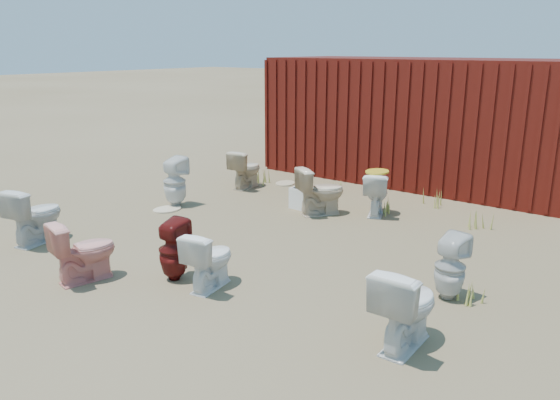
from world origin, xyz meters
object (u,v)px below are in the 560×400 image
Objects in this scene: toilet_back_a at (175,182)px; toilet_front_maroon at (173,250)px; shipping_container at (420,120)px; toilet_back_beige_left at (246,169)px; toilet_front_a at (35,215)px; toilet_front_pink at (84,251)px; toilet_front_e at (406,306)px; toilet_back_yellowlid at (376,193)px; toilet_back_beige_right at (321,191)px; loose_tank at (304,200)px; toilet_back_e at (450,267)px; toilet_front_c at (209,259)px.

toilet_front_maroon is at bearing 132.89° from toilet_back_a.
toilet_back_beige_left is (-2.26, -2.75, -0.84)m from shipping_container.
toilet_front_pink is (1.65, -0.33, -0.03)m from toilet_front_a.
toilet_back_a is at bearing -106.40° from toilet_front_a.
toilet_back_a is at bearing -20.83° from toilet_front_e.
toilet_back_yellowlid is at bearing 174.48° from toilet_back_beige_left.
toilet_back_beige_right is 0.42m from loose_tank.
loose_tank is (-0.52, -3.28, -1.02)m from shipping_container.
toilet_back_beige_left is 0.94× the size of toilet_back_beige_right.
toilet_back_a is (-2.38, -4.43, -0.78)m from shipping_container.
toilet_back_beige_left is (0.12, 1.68, -0.06)m from toilet_back_a.
toilet_front_pink is 0.92× the size of toilet_front_e.
toilet_front_e reaches higher than toilet_back_e.
shipping_container is at bearing -68.00° from toilet_front_e.
shipping_container is at bearing -96.58° from toilet_front_c.
toilet_back_beige_left is (-2.67, 3.65, 0.03)m from toilet_front_c.
toilet_back_a is at bearing 6.78° from toilet_back_yellowlid.
toilet_front_maroon is at bearing 174.20° from toilet_front_a.
toilet_back_yellowlid is (-2.14, 3.45, -0.05)m from toilet_front_e.
toilet_back_beige_left is at bearing -36.40° from toilet_front_e.
shipping_container reaches higher than loose_tank.
toilet_back_e is at bearing -158.68° from toilet_front_c.
loose_tank is (-3.15, 1.76, -0.19)m from toilet_back_e.
toilet_back_a is 5.05m from toilet_back_e.
toilet_front_e reaches higher than toilet_back_beige_right.
loose_tank is at bearing -153.40° from toilet_back_a.
toilet_back_a is 3.36m from toilet_back_yellowlid.
toilet_back_e is at bearing -62.46° from shipping_container.
shipping_container is at bearing -84.48° from toilet_front_pink.
toilet_back_beige_left is at bearing -129.42° from shipping_container.
shipping_container is 7.66× the size of toilet_front_e.
toilet_front_pink is 1.48m from toilet_front_c.
toilet_front_a is at bearing 1.88° from toilet_front_maroon.
toilet_back_a reaches higher than toilet_front_c.
toilet_back_e is (2.09, -2.27, 0.02)m from toilet_back_yellowlid.
toilet_back_beige_right is at bearing -46.92° from toilet_front_e.
toilet_front_pink is 1.07× the size of toilet_front_c.
toilet_front_e is 1.13× the size of toilet_back_yellowlid.
toilet_back_yellowlid is 1.19m from loose_tank.
toilet_front_a is at bearing -114.58° from loose_tank.
toilet_front_c is 0.93× the size of toilet_back_beige_left.
toilet_front_c is 0.87× the size of toilet_back_beige_right.
loose_tank is (-0.93, 3.13, -0.16)m from toilet_front_c.
toilet_back_e reaches higher than loose_tank.
toilet_back_beige_left reaches higher than toilet_front_maroon.
toilet_front_e reaches higher than toilet_front_pink.
toilet_front_a is (-2.53, -6.81, -0.81)m from shipping_container.
toilet_back_a is 1.16× the size of toilet_back_beige_left.
loose_tank is at bearing -87.41° from toilet_front_maroon.
toilet_back_e is at bearing -173.99° from toilet_front_a.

